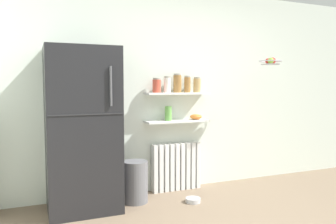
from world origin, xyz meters
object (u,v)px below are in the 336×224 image
Objects in this scene: storage_jar_1 at (167,85)px; storage_jar_3 at (187,84)px; storage_jar_4 at (197,85)px; shelf_bowl at (196,117)px; storage_jar_2 at (177,83)px; trash_bin at (135,182)px; refrigerator at (82,130)px; storage_jar_0 at (157,85)px; vase at (168,113)px; radiator at (176,167)px; pet_food_bowl at (193,200)px; hanging_fruit_basket at (271,62)px.

storage_jar_1 is 0.95× the size of storage_jar_3.
shelf_bowl is at bearing 180.00° from storage_jar_4.
storage_jar_4 is at bearing -0.00° from storage_jar_1.
trash_bin is (-0.63, -0.22, -1.15)m from storage_jar_2.
refrigerator is 11.29× the size of shelf_bowl.
shelf_bowl is 1.16m from trash_bin.
storage_jar_2 is at bearing 9.98° from refrigerator.
storage_jar_2 is (0.28, 0.00, 0.03)m from storage_jar_0.
storage_jar_4 is (1.50, 0.21, 0.49)m from refrigerator.
storage_jar_1 reaches higher than vase.
shelf_bowl is (0.27, -0.03, 0.64)m from radiator.
storage_jar_4 is at bearing 58.70° from pet_food_bowl.
pet_food_bowl is at bearing -91.45° from storage_jar_2.
storage_jar_0 is 1.19m from trash_bin.
radiator is at bearing 173.88° from storage_jar_4.
storage_jar_1 reaches higher than pet_food_bowl.
storage_jar_4 is 0.68× the size of hanging_fruit_basket.
refrigerator reaches higher than pet_food_bowl.
storage_jar_1 reaches higher than storage_jar_0.
vase is (-0.40, 0.00, -0.36)m from storage_jar_4.
refrigerator is at bearing -171.86° from storage_jar_4.
storage_jar_0 is at bearing 119.13° from pet_food_bowl.
vase is at bearing 11.09° from refrigerator.
trash_bin is (0.59, -0.01, -0.64)m from refrigerator.
trash_bin is at bearing 174.80° from hanging_fruit_basket.
storage_jar_4 is (0.56, 0.00, 0.01)m from storage_jar_0.
storage_jar_3 is at bearing 0.00° from storage_jar_2.
storage_jar_4 is at bearing 0.00° from shelf_bowl.
storage_jar_1 is at bearing 104.89° from pet_food_bowl.
storage_jar_1 is (-0.14, -0.03, 1.07)m from radiator.
shelf_bowl is (0.13, 0.00, -0.43)m from storage_jar_3.
storage_jar_1 is 0.28m from storage_jar_3.
shelf_bowl is (0.39, 0.00, -0.06)m from vase.
vase is 0.40m from shelf_bowl.
trash_bin is at bearing -0.65° from refrigerator.
storage_jar_2 is 1.20× the size of storage_jar_4.
vase is at bearing 163.20° from hanging_fruit_basket.
vase reaches higher than radiator.
storage_jar_3 is 1.16× the size of vase.
refrigerator reaches higher than hanging_fruit_basket.
storage_jar_2 is (1.22, 0.21, 0.51)m from refrigerator.
refrigerator is at bearing -167.14° from storage_jar_0.
storage_jar_0 is at bearing 164.94° from hanging_fruit_basket.
storage_jar_4 reaches higher than shelf_bowl.
pet_food_bowl is at bearing -107.57° from storage_jar_3.
radiator is 3.60× the size of storage_jar_0.
hanging_fruit_basket is at bearing -5.20° from trash_bin.
vase is at bearing -166.48° from radiator.
refrigerator reaches higher than vase.
pet_food_bowl is (1.21, -0.27, -0.86)m from refrigerator.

